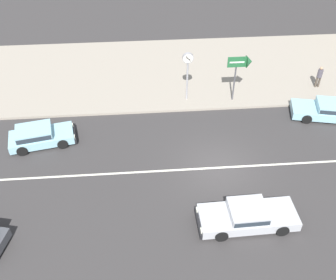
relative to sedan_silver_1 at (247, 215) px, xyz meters
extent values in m
plane|color=#383535|center=(-0.60, 3.75, -0.54)|extent=(160.00, 160.00, 0.00)
cube|color=silver|center=(-0.60, 3.75, -0.53)|extent=(50.40, 0.14, 0.01)
cube|color=#9E9384|center=(-0.60, 14.05, -0.46)|extent=(68.00, 10.00, 0.15)
cube|color=#B7BABF|center=(0.04, 0.00, -0.13)|extent=(4.54, 1.83, 0.48)
cube|color=#B7BABF|center=(-0.01, 0.00, 0.32)|extent=(1.73, 1.58, 0.42)
cube|color=#28333D|center=(-0.01, 0.00, 0.32)|extent=(1.66, 1.61, 0.27)
cube|color=black|center=(-2.26, -0.06, -0.23)|extent=(0.16, 1.68, 0.28)
cube|color=white|center=(-2.21, -0.66, -0.02)|extent=(0.09, 0.24, 0.14)
cube|color=white|center=(-2.24, 0.54, -0.02)|extent=(0.09, 0.24, 0.14)
cylinder|color=black|center=(-1.33, -0.85, -0.24)|extent=(0.61, 0.24, 0.60)
cylinder|color=black|center=(-1.37, 0.78, -0.24)|extent=(0.61, 0.24, 0.60)
cylinder|color=black|center=(1.46, -0.77, -0.24)|extent=(0.61, 0.24, 0.60)
cylinder|color=black|center=(1.41, 0.85, -0.24)|extent=(0.61, 0.24, 0.60)
cube|color=#93C6D6|center=(-10.39, 6.62, -0.13)|extent=(3.81, 2.28, 0.48)
cube|color=#93C6D6|center=(-10.74, 6.55, 0.34)|extent=(2.20, 1.81, 0.46)
cube|color=#28333D|center=(-10.74, 6.55, 0.34)|extent=(2.13, 1.83, 0.29)
cube|color=black|center=(-8.60, 6.97, -0.23)|extent=(0.43, 1.58, 0.28)
cube|color=white|center=(-8.73, 7.52, -0.02)|extent=(0.12, 0.25, 0.14)
cube|color=white|center=(-8.51, 6.41, -0.02)|extent=(0.12, 0.25, 0.14)
cylinder|color=black|center=(-9.46, 7.59, -0.24)|extent=(0.63, 0.33, 0.60)
cylinder|color=black|center=(-9.16, 6.08, -0.24)|extent=(0.63, 0.33, 0.60)
cylinder|color=black|center=(-11.62, 7.16, -0.24)|extent=(0.63, 0.33, 0.60)
cylinder|color=black|center=(-11.33, 5.65, -0.24)|extent=(0.63, 0.33, 0.60)
cube|color=#93C6D6|center=(7.02, 7.75, -0.13)|extent=(4.81, 2.68, 0.48)
cube|color=#93C6D6|center=(7.08, 7.73, 0.32)|extent=(2.00, 1.88, 0.42)
cube|color=#28333D|center=(7.08, 7.73, 0.32)|extent=(1.94, 1.90, 0.27)
cylinder|color=black|center=(5.83, 8.85, -0.24)|extent=(0.63, 0.35, 0.60)
cylinder|color=black|center=(5.47, 7.26, -0.24)|extent=(0.63, 0.35, 0.60)
cylinder|color=#9E9EA3|center=(-1.60, 10.25, 0.95)|extent=(0.12, 0.12, 2.67)
cylinder|color=#9E9EA3|center=(-1.60, 10.25, 2.63)|extent=(0.68, 0.18, 0.68)
cylinder|color=white|center=(-1.60, 10.15, 2.63)|extent=(0.60, 0.02, 0.60)
cylinder|color=white|center=(-1.60, 10.34, 2.63)|extent=(0.60, 0.02, 0.60)
cube|color=black|center=(-1.60, 10.14, 2.63)|extent=(0.28, 0.01, 0.19)
cube|color=black|center=(-1.60, 10.14, 2.63)|extent=(0.32, 0.01, 0.40)
cylinder|color=#4C4C51|center=(1.40, 9.95, 0.83)|extent=(0.10, 0.10, 2.44)
cube|color=#236638|center=(1.40, 9.91, 2.40)|extent=(1.17, 0.06, 0.69)
cone|color=#236638|center=(2.16, 9.91, 2.40)|extent=(0.36, 0.76, 0.76)
cube|color=white|center=(1.40, 9.88, 2.40)|extent=(0.93, 0.01, 0.10)
cylinder|color=#4C4238|center=(7.43, 11.02, 0.00)|extent=(0.14, 0.14, 0.76)
cylinder|color=#4C4238|center=(7.63, 11.02, 0.00)|extent=(0.14, 0.14, 0.76)
cylinder|color=#514C56|center=(7.53, 11.02, 0.67)|extent=(0.34, 0.34, 0.57)
sphere|color=tan|center=(7.53, 11.02, 1.06)|extent=(0.21, 0.21, 0.21)
camera|label=1|loc=(-4.54, -11.24, 14.24)|focal=42.00mm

